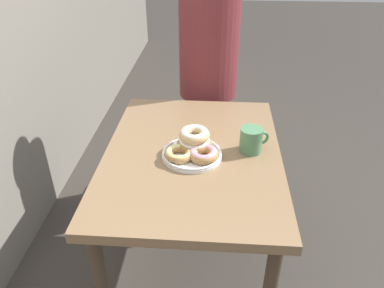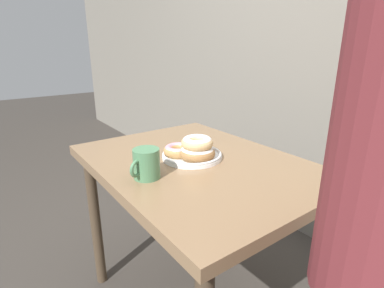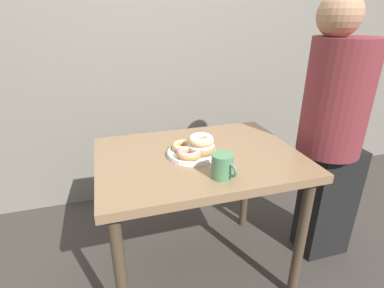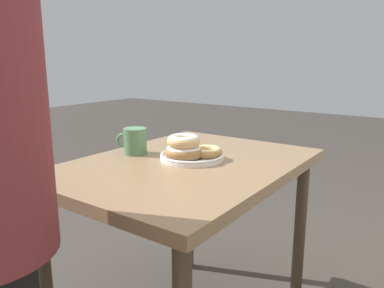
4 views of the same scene
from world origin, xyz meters
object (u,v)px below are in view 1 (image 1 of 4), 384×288
object	(u,v)px
donut_plate	(193,147)
dining_table	(193,170)
person_figure	(208,75)
coffee_mug	(252,140)

from	to	relation	value
donut_plate	dining_table	bearing A→B (deg)	9.99
person_figure	dining_table	bearing A→B (deg)	176.95
dining_table	person_figure	distance (m)	0.76
coffee_mug	person_figure	xyz separation A→B (m)	(0.72, 0.20, -0.01)
dining_table	person_figure	size ratio (longest dim) A/B	0.66
dining_table	person_figure	xyz separation A→B (m)	(0.74, -0.04, 0.14)
donut_plate	coffee_mug	xyz separation A→B (m)	(0.05, -0.23, 0.01)
dining_table	person_figure	bearing A→B (deg)	-3.05
coffee_mug	person_figure	distance (m)	0.75
dining_table	coffee_mug	world-z (taller)	coffee_mug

